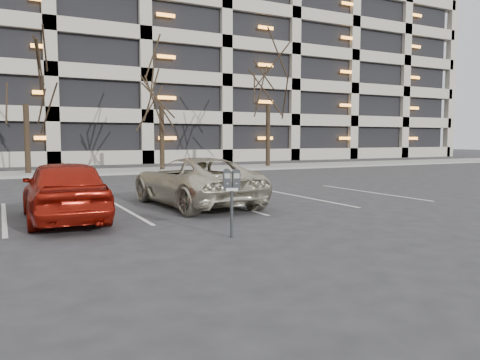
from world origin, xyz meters
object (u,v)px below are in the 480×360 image
(tree_b, at_px, (24,60))
(tree_d, at_px, (268,66))
(suv_silver, at_px, (195,181))
(car_red, at_px, (64,190))
(parking_meter, at_px, (232,186))
(tree_c, at_px, (161,64))

(tree_b, height_order, tree_d, tree_d)
(tree_d, height_order, suv_silver, tree_d)
(suv_silver, distance_m, car_red, 3.61)
(suv_silver, bearing_deg, tree_b, -79.93)
(tree_b, relative_size, suv_silver, 1.61)
(suv_silver, height_order, car_red, car_red)
(parking_meter, bearing_deg, suv_silver, 95.95)
(tree_c, relative_size, parking_meter, 6.67)
(tree_c, bearing_deg, car_red, -115.24)
(car_red, bearing_deg, tree_b, -89.10)
(parking_meter, distance_m, car_red, 4.16)
(tree_b, xyz_separation_m, car_red, (0.02, -14.81, -5.02))
(tree_b, xyz_separation_m, tree_c, (7.00, 0.00, 0.30))
(tree_b, relative_size, parking_meter, 6.33)
(tree_c, height_order, tree_d, tree_d)
(parking_meter, bearing_deg, tree_b, 116.59)
(parking_meter, height_order, car_red, car_red)
(suv_silver, xyz_separation_m, car_red, (-3.48, -0.97, 0.03))
(tree_d, distance_m, parking_meter, 22.10)
(tree_b, xyz_separation_m, suv_silver, (3.50, -13.84, -5.06))
(tree_b, relative_size, tree_d, 0.90)
(tree_b, bearing_deg, tree_d, 0.00)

